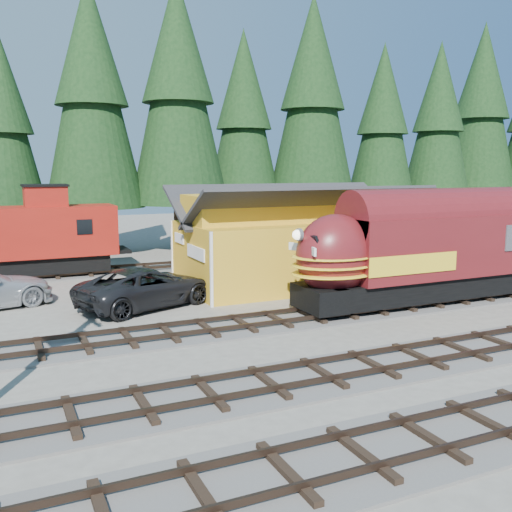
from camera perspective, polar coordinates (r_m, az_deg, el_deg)
name	(u,v)px	position (r m, az deg, el deg)	size (l,w,h in m)	color
ground	(433,335)	(22.42, 17.32, -7.55)	(120.00, 120.00, 0.00)	#6B665B
track_spur	(85,274)	(34.71, -16.76, -1.71)	(32.00, 3.20, 0.33)	#4C4947
depot	(298,229)	(30.30, 4.20, 2.72)	(12.80, 7.00, 5.30)	gold
conifer_backdrop	(312,112)	(46.16, 5.66, 14.10)	(80.26, 21.56, 17.21)	black
locomotive	(431,253)	(27.01, 17.09, 0.29)	(14.56, 2.89, 3.96)	black
caboose	(31,236)	(34.11, -21.61, 1.88)	(9.29, 2.70, 4.83)	black
pickup_truck_a	(147,287)	(25.93, -10.85, -3.10)	(2.94, 6.37, 1.77)	black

